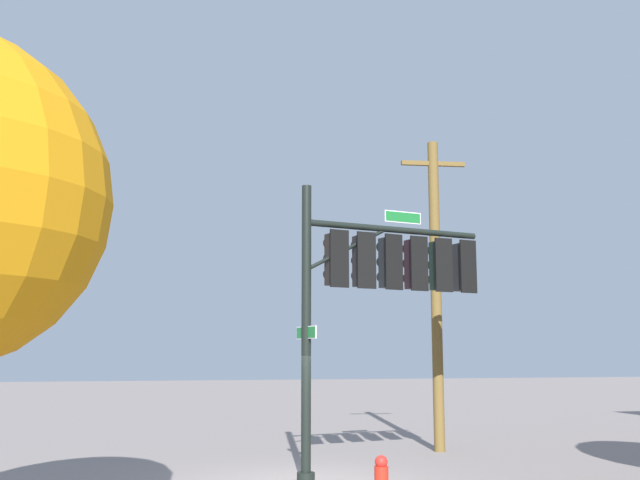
# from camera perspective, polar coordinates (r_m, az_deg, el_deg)

# --- Properties ---
(signal_pole_assembly) EXTENTS (4.43, 1.66, 6.06)m
(signal_pole_assembly) POSITION_cam_1_polar(r_m,az_deg,el_deg) (16.44, 4.96, -2.62)
(signal_pole_assembly) COLOR black
(signal_pole_assembly) RESTS_ON ground_plane
(utility_pole) EXTENTS (1.80, 0.33, 8.39)m
(utility_pole) POSITION_cam_1_polar(r_m,az_deg,el_deg) (20.56, 8.85, -3.61)
(utility_pole) COLOR brown
(utility_pole) RESTS_ON ground_plane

